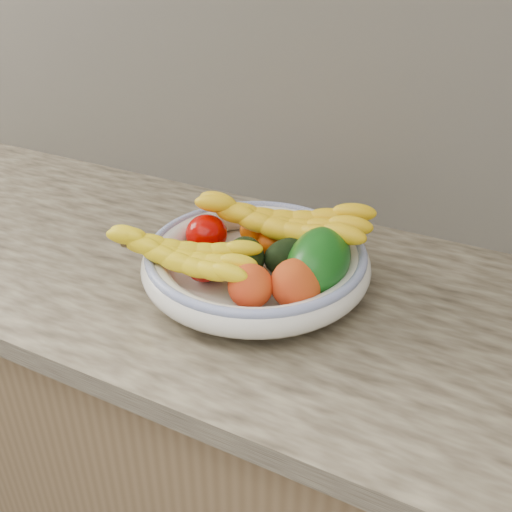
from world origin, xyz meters
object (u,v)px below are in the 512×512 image
object	(u,v)px
green_mango	(319,262)
banana_bunch_front	(181,258)
fruit_bowl	(256,262)
banana_bunch_back	(280,227)

from	to	relation	value
green_mango	banana_bunch_front	xyz separation A→B (m)	(-0.20, -0.10, 0.01)
fruit_bowl	banana_bunch_front	distance (m)	0.13
green_mango	banana_bunch_back	world-z (taller)	green_mango
fruit_bowl	banana_bunch_back	bearing A→B (deg)	78.66
fruit_bowl	green_mango	world-z (taller)	green_mango
fruit_bowl	green_mango	xyz separation A→B (m)	(0.11, 0.01, 0.03)
green_mango	banana_bunch_back	size ratio (longest dim) A/B	0.45
banana_bunch_back	banana_bunch_front	distance (m)	0.19
fruit_bowl	banana_bunch_back	size ratio (longest dim) A/B	1.16
fruit_bowl	banana_bunch_front	bearing A→B (deg)	-132.95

